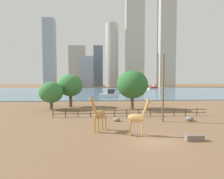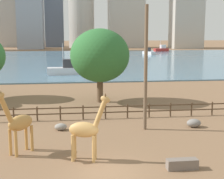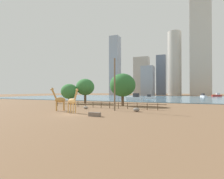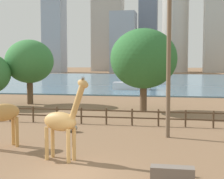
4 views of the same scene
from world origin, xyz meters
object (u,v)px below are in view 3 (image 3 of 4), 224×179
(giraffe_companion, at_px, (59,100))
(tree_center_broad, at_px, (69,91))
(boat_sailboat, at_px, (217,95))
(boulder_near_fence, at_px, (136,110))
(utility_pole, at_px, (115,84))
(boulder_by_pole, at_px, (86,107))
(tree_left_large, at_px, (85,87))
(boat_barge, at_px, (150,97))
(giraffe_tall, at_px, (72,101))
(tree_right_tall, at_px, (123,85))
(feeding_trough, at_px, (95,114))
(boat_ferry, at_px, (203,96))
(boat_tug, at_px, (135,98))

(giraffe_companion, height_order, tree_center_broad, tree_center_broad)
(boat_sailboat, bearing_deg, boulder_near_fence, 63.62)
(utility_pole, height_order, boulder_by_pole, utility_pole)
(boulder_near_fence, xyz_separation_m, tree_left_large, (-20.30, 15.03, 4.60))
(boulder_near_fence, distance_m, tree_left_large, 25.67)
(boat_barge, bearing_deg, giraffe_tall, -93.69)
(giraffe_companion, xyz_separation_m, tree_right_tall, (6.73, 15.87, 3.16))
(boulder_by_pole, relative_size, feeding_trough, 0.55)
(boat_ferry, bearing_deg, boat_tug, -50.15)
(tree_left_large, relative_size, boat_ferry, 1.37)
(utility_pole, bearing_deg, tree_right_tall, 102.78)
(boulder_near_fence, height_order, boulder_by_pole, boulder_near_fence)
(utility_pole, relative_size, boulder_by_pole, 10.06)
(giraffe_tall, height_order, boulder_near_fence, giraffe_tall)
(boat_sailboat, bearing_deg, feeding_trough, 62.78)
(boulder_by_pole, distance_m, boat_tug, 34.99)
(giraffe_tall, xyz_separation_m, boat_barge, (1.45, 57.49, -1.08))
(boat_ferry, xyz_separation_m, boat_sailboat, (9.33, 17.61, 0.09))
(feeding_trough, height_order, tree_left_large, tree_left_large)
(tree_right_tall, bearing_deg, boat_ferry, 72.71)
(boulder_by_pole, relative_size, tree_right_tall, 0.12)
(feeding_trough, relative_size, tree_left_large, 0.24)
(tree_right_tall, distance_m, boat_sailboat, 99.03)
(tree_right_tall, bearing_deg, boulder_near_fence, -59.05)
(tree_left_large, bearing_deg, giraffe_tall, -62.66)
(tree_left_large, distance_m, boat_tug, 22.92)
(boat_ferry, xyz_separation_m, boat_barge, (-24.61, -35.81, -0.07))
(giraffe_tall, xyz_separation_m, tree_right_tall, (2.50, 17.59, 3.24))
(tree_right_tall, relative_size, boat_tug, 1.31)
(giraffe_companion, relative_size, boat_tug, 0.70)
(giraffe_tall, xyz_separation_m, giraffe_companion, (-4.23, 1.73, 0.08))
(tree_left_large, bearing_deg, giraffe_companion, -70.86)
(giraffe_tall, distance_m, tree_center_broad, 23.17)
(feeding_trough, distance_m, boat_tug, 44.38)
(utility_pole, distance_m, boulder_near_fence, 6.22)
(giraffe_tall, relative_size, boat_ferry, 0.78)
(feeding_trough, height_order, tree_right_tall, tree_right_tall)
(boulder_near_fence, height_order, feeding_trough, boulder_near_fence)
(giraffe_companion, bearing_deg, giraffe_tall, 108.47)
(boulder_near_fence, height_order, boat_tug, boat_tug)
(tree_right_tall, bearing_deg, feeding_trough, -81.60)
(utility_pole, height_order, tree_center_broad, utility_pole)
(boat_sailboat, relative_size, boat_tug, 0.96)
(boat_ferry, distance_m, boat_sailboat, 19.93)
(boulder_by_pole, distance_m, tree_left_large, 17.90)
(feeding_trough, xyz_separation_m, boat_tug, (-6.80, 43.85, 0.84))
(boulder_by_pole, height_order, feeding_trough, feeding_trough)
(tree_right_tall, bearing_deg, tree_center_broad, 178.46)
(tree_center_broad, bearing_deg, boat_sailboat, 61.78)
(tree_left_large, height_order, tree_right_tall, tree_right_tall)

